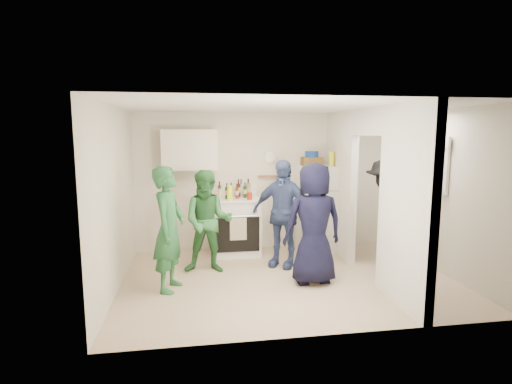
% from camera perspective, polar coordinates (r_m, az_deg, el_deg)
% --- Properties ---
extents(floor, '(4.80, 4.80, 0.00)m').
position_cam_1_polar(floor, '(6.07, 4.52, -12.23)').
color(floor, '#C3AA8A').
rests_on(floor, ground).
extents(wall_back, '(4.80, 0.00, 4.80)m').
position_cam_1_polar(wall_back, '(7.40, 1.58, 1.52)').
color(wall_back, silver).
rests_on(wall_back, floor).
extents(wall_front, '(4.80, 0.00, 4.80)m').
position_cam_1_polar(wall_front, '(4.14, 10.18, -4.05)').
color(wall_front, silver).
rests_on(wall_front, floor).
extents(wall_left, '(0.00, 3.40, 3.40)m').
position_cam_1_polar(wall_left, '(5.69, -19.55, -1.03)').
color(wall_left, silver).
rests_on(wall_left, floor).
extents(wall_right, '(0.00, 3.40, 3.40)m').
position_cam_1_polar(wall_right, '(6.73, 24.96, 0.05)').
color(wall_right, silver).
rests_on(wall_right, floor).
extents(ceiling, '(4.80, 4.80, 0.00)m').
position_cam_1_polar(ceiling, '(5.69, 4.82, 12.05)').
color(ceiling, white).
rests_on(ceiling, wall_back).
extents(partition_pier_back, '(0.12, 1.20, 2.50)m').
position_cam_1_polar(partition_pier_back, '(7.15, 11.97, 1.10)').
color(partition_pier_back, silver).
rests_on(partition_pier_back, floor).
extents(partition_pier_front, '(0.12, 1.20, 2.50)m').
position_cam_1_polar(partition_pier_front, '(5.17, 20.65, -1.98)').
color(partition_pier_front, silver).
rests_on(partition_pier_front, floor).
extents(partition_header, '(0.12, 1.00, 0.40)m').
position_cam_1_polar(partition_header, '(6.08, 16.01, 9.64)').
color(partition_header, silver).
rests_on(partition_header, partition_pier_back).
extents(stove, '(0.84, 0.70, 1.01)m').
position_cam_1_polar(stove, '(7.12, -2.89, -4.87)').
color(stove, white).
rests_on(stove, floor).
extents(upper_cabinet, '(0.95, 0.34, 0.70)m').
position_cam_1_polar(upper_cabinet, '(7.05, -9.45, 5.96)').
color(upper_cabinet, silver).
rests_on(upper_cabinet, wall_back).
extents(fridge, '(0.64, 0.62, 1.56)m').
position_cam_1_polar(fridge, '(7.33, 8.68, -2.35)').
color(fridge, silver).
rests_on(fridge, floor).
extents(wicker_basket, '(0.35, 0.25, 0.15)m').
position_cam_1_polar(wicker_basket, '(7.24, 7.95, 4.36)').
color(wicker_basket, brown).
rests_on(wicker_basket, fridge).
extents(blue_bowl, '(0.24, 0.24, 0.11)m').
position_cam_1_polar(blue_bowl, '(7.23, 7.97, 5.39)').
color(blue_bowl, navy).
rests_on(blue_bowl, wicker_basket).
extents(yellow_cup_stack_top, '(0.09, 0.09, 0.25)m').
position_cam_1_polar(yellow_cup_stack_top, '(7.19, 10.76, 4.67)').
color(yellow_cup_stack_top, '#F5F214').
rests_on(yellow_cup_stack_top, fridge).
extents(wall_clock, '(0.22, 0.02, 0.22)m').
position_cam_1_polar(wall_clock, '(7.35, 2.01, 4.99)').
color(wall_clock, white).
rests_on(wall_clock, wall_back).
extents(spice_shelf, '(0.35, 0.08, 0.03)m').
position_cam_1_polar(spice_shelf, '(7.34, 1.65, 2.25)').
color(spice_shelf, olive).
rests_on(spice_shelf, wall_back).
extents(nook_window, '(0.03, 0.70, 0.80)m').
position_cam_1_polar(nook_window, '(6.84, 24.10, 3.60)').
color(nook_window, black).
rests_on(nook_window, wall_right).
extents(nook_window_frame, '(0.04, 0.76, 0.86)m').
position_cam_1_polar(nook_window_frame, '(6.83, 23.99, 3.60)').
color(nook_window_frame, white).
rests_on(nook_window_frame, wall_right).
extents(nook_valance, '(0.04, 0.82, 0.18)m').
position_cam_1_polar(nook_valance, '(6.80, 23.99, 6.54)').
color(nook_valance, white).
rests_on(nook_valance, wall_right).
extents(yellow_cup_stack_stove, '(0.09, 0.09, 0.25)m').
position_cam_1_polar(yellow_cup_stack_stove, '(6.77, -3.75, -0.14)').
color(yellow_cup_stack_stove, '#F7FF15').
rests_on(yellow_cup_stack_stove, stove).
extents(red_cup, '(0.09, 0.09, 0.12)m').
position_cam_1_polar(red_cup, '(6.84, -0.92, -0.58)').
color(red_cup, '#AC1F0B').
rests_on(red_cup, stove).
extents(person_green_left, '(0.57, 0.71, 1.70)m').
position_cam_1_polar(person_green_left, '(5.54, -12.31, -5.18)').
color(person_green_left, '#296837').
rests_on(person_green_left, floor).
extents(person_green_center, '(0.84, 0.70, 1.59)m').
position_cam_1_polar(person_green_center, '(6.17, -6.84, -4.22)').
color(person_green_center, '#327335').
rests_on(person_green_center, floor).
extents(person_denim, '(1.08, 0.92, 1.73)m').
position_cam_1_polar(person_denim, '(6.39, 3.75, -3.07)').
color(person_denim, '#39497C').
rests_on(person_denim, floor).
extents(person_navy, '(0.88, 0.60, 1.74)m').
position_cam_1_polar(person_navy, '(5.72, 8.24, -4.48)').
color(person_navy, black).
rests_on(person_navy, floor).
extents(person_nook, '(1.07, 1.29, 1.74)m').
position_cam_1_polar(person_nook, '(6.82, 17.94, -2.73)').
color(person_nook, black).
rests_on(person_nook, floor).
extents(bottle_a, '(0.06, 0.06, 0.29)m').
position_cam_1_polar(bottle_a, '(7.08, -5.24, 0.36)').
color(bottle_a, brown).
rests_on(bottle_a, stove).
extents(bottle_b, '(0.07, 0.07, 0.28)m').
position_cam_1_polar(bottle_b, '(6.89, -4.18, 0.13)').
color(bottle_b, '#143D14').
rests_on(bottle_b, stove).
extents(bottle_c, '(0.06, 0.06, 0.26)m').
position_cam_1_polar(bottle_c, '(7.13, -3.56, 0.32)').
color(bottle_c, '#B0B5BF').
rests_on(bottle_c, stove).
extents(bottle_d, '(0.06, 0.06, 0.25)m').
position_cam_1_polar(bottle_d, '(6.94, -2.75, 0.10)').
color(bottle_d, '#5F2F10').
rests_on(bottle_d, stove).
extents(bottle_e, '(0.06, 0.06, 0.31)m').
position_cam_1_polar(bottle_e, '(7.17, -2.13, 0.61)').
color(bottle_e, '#A1A6B2').
rests_on(bottle_e, stove).
extents(bottle_f, '(0.06, 0.06, 0.27)m').
position_cam_1_polar(bottle_f, '(7.03, -1.58, 0.28)').
color(bottle_f, '#14381B').
rests_on(bottle_f, stove).
extents(bottle_g, '(0.08, 0.08, 0.32)m').
position_cam_1_polar(bottle_g, '(7.16, -1.11, 0.63)').
color(bottle_g, olive).
rests_on(bottle_g, stove).
extents(bottle_h, '(0.07, 0.07, 0.25)m').
position_cam_1_polar(bottle_h, '(6.87, -5.19, -0.04)').
color(bottle_h, '#A1A6AD').
rests_on(bottle_h, stove).
extents(bottle_i, '(0.07, 0.07, 0.32)m').
position_cam_1_polar(bottle_i, '(7.12, -2.52, 0.57)').
color(bottle_i, '#54150E').
rests_on(bottle_i, stove).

